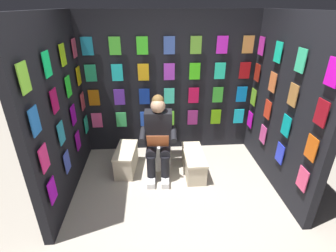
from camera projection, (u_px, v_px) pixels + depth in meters
name	position (u px, v px, depth m)	size (l,w,h in m)	color
ground_plane	(182.00, 237.00, 2.80)	(30.00, 30.00, 0.00)	#B2A899
display_wall_back	(169.00, 85.00, 4.12)	(2.87, 0.14, 2.28)	black
display_wall_left	(285.00, 106.00, 3.28)	(0.14, 1.97, 2.28)	black
display_wall_right	(59.00, 112.00, 3.10)	(0.14, 1.97, 2.28)	black
toilet	(159.00, 145.00, 3.99)	(0.42, 0.56, 0.77)	white
person_reading	(158.00, 136.00, 3.66)	(0.54, 0.70, 1.19)	black
comic_longbox_near	(126.00, 159.00, 3.86)	(0.35, 0.65, 0.37)	beige
comic_longbox_far	(194.00, 163.00, 3.81)	(0.29, 0.72, 0.34)	beige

